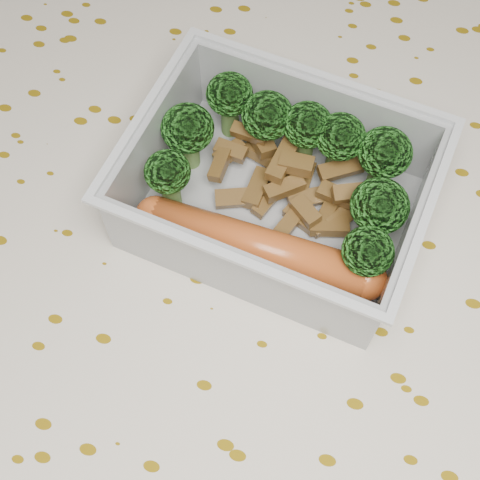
# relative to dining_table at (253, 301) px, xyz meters

# --- Properties ---
(ground_plane) EXTENTS (4.00, 4.00, 0.00)m
(ground_plane) POSITION_rel_dining_table_xyz_m (0.00, 0.00, -0.67)
(ground_plane) COLOR olive
(ground_plane) RESTS_ON ground
(dining_table) EXTENTS (1.40, 0.90, 0.75)m
(dining_table) POSITION_rel_dining_table_xyz_m (0.00, 0.00, 0.00)
(dining_table) COLOR brown
(dining_table) RESTS_ON ground
(tablecloth) EXTENTS (1.46, 0.96, 0.19)m
(tablecloth) POSITION_rel_dining_table_xyz_m (0.00, 0.00, 0.05)
(tablecloth) COLOR silver
(tablecloth) RESTS_ON dining_table
(lunch_container) EXTENTS (0.20, 0.17, 0.06)m
(lunch_container) POSITION_rel_dining_table_xyz_m (0.01, 0.03, 0.11)
(lunch_container) COLOR #BABEC2
(lunch_container) RESTS_ON tablecloth
(broccoli_florets) EXTENTS (0.16, 0.12, 0.05)m
(broccoli_florets) POSITION_rel_dining_table_xyz_m (0.01, 0.05, 0.13)
(broccoli_florets) COLOR #608C3F
(broccoli_florets) RESTS_ON lunch_container
(meat_pile) EXTENTS (0.11, 0.08, 0.03)m
(meat_pile) POSITION_rel_dining_table_xyz_m (0.01, 0.04, 0.11)
(meat_pile) COLOR brown
(meat_pile) RESTS_ON lunch_container
(sausage) EXTENTS (0.16, 0.04, 0.03)m
(sausage) POSITION_rel_dining_table_xyz_m (0.00, -0.01, 0.11)
(sausage) COLOR #C45520
(sausage) RESTS_ON lunch_container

